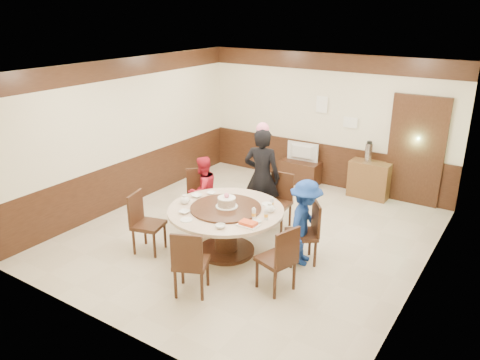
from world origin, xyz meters
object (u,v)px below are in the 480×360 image
Objects in this scene: person_red at (203,191)px; side_cabinet at (369,180)px; banquet_table at (226,222)px; person_blue at (305,223)px; shrimp_platter at (248,224)px; television at (301,152)px; person_standing at (262,177)px; tv_stand at (300,172)px; birthday_cake at (227,202)px; thermos at (369,152)px.

person_red is 3.52m from side_cabinet.
person_blue is (1.16, 0.39, 0.13)m from banquet_table.
television reaches higher than shrimp_platter.
tv_stand is (-0.33, 2.24, -0.63)m from person_standing.
person_standing reaches higher than birthday_cake.
shrimp_platter is at bearing -29.00° from birthday_cake.
person_red is 0.94× the size of person_blue.
person_standing is at bearing 95.50° from television.
person_red is at bearing 148.06° from shrimp_platter.
banquet_table is at bearing -88.25° from birthday_cake.
person_blue is 0.91m from shrimp_platter.
birthday_cake is at bearing 151.00° from shrimp_platter.
banquet_table is 3.50m from tv_stand.
side_cabinet is at bearing 178.32° from television.
birthday_cake is 0.40× the size of tv_stand.
birthday_cake reaches higher than side_cabinet.
person_red is 3.48m from thermos.
person_blue is 1.66× the size of side_cabinet.
side_cabinet is 0.57m from thermos.
person_red is at bearing 76.04° from television.
tv_stand is at bearing -178.88° from side_cabinet.
person_blue is 3.49× the size of thermos.
person_standing is 1.07m from person_red.
birthday_cake is 0.43× the size of side_cabinet.
thermos is at bearing 180.00° from side_cabinet.
person_standing is 4.64× the size of thermos.
person_blue is 1.56× the size of tv_stand.
person_blue reaches higher than television.
birthday_cake is (0.96, -0.64, 0.24)m from person_red.
person_blue is at bearing 114.34° from television.
person_blue is 3.45m from television.
tv_stand is 1.06× the size of side_cabinet.
shrimp_platter is 3.91m from television.
person_standing is 2.62m from side_cabinet.
television is at bearing -95.60° from person_standing.
person_blue reaches higher than side_cabinet.
birthday_cake is (0.08, -1.20, -0.02)m from person_standing.
person_blue is at bearing -89.21° from side_cabinet.
thermos reaches higher than shrimp_platter.
person_red is (-0.96, 0.67, 0.09)m from banquet_table.
person_red reaches higher than television.
person_blue reaches higher than thermos.
person_standing is 1.33× the size of person_blue.
thermos is (1.05, 3.49, 0.41)m from banquet_table.
thermos is at bearing 73.15° from birthday_cake.
thermos is at bearing -8.54° from person_blue.
person_blue is at bearing -62.86° from tv_stand.
thermos is (2.01, 2.83, 0.32)m from person_red.
shrimp_platter is at bearing -27.14° from banquet_table.
birthday_cake is at bearing 91.75° from banquet_table.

